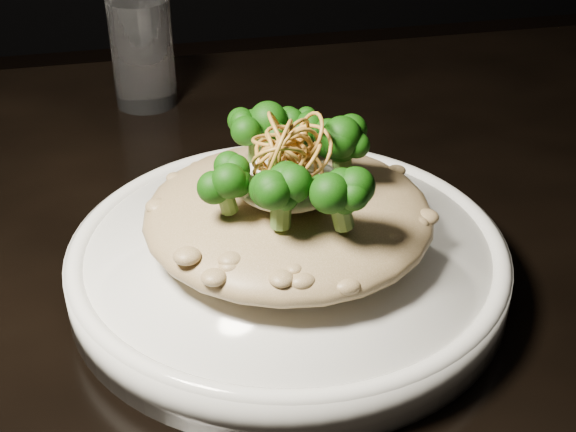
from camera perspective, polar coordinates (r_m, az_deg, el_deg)
The scene contains 7 objects.
table at distance 0.66m, azimuth -4.93°, elevation -8.23°, with size 1.10×0.80×0.75m.
plate at distance 0.56m, azimuth 0.00°, elevation -3.42°, with size 0.30×0.30×0.03m, color silver.
risotto at distance 0.54m, azimuth 0.03°, elevation 0.13°, with size 0.20×0.20×0.04m, color brown.
broccoli at distance 0.51m, azimuth 0.10°, elevation 4.34°, with size 0.15×0.15×0.05m, color black, non-canonical shape.
cheese at distance 0.52m, azimuth 0.01°, elevation 2.38°, with size 0.07×0.07×0.02m, color white.
shallots at distance 0.50m, azimuth 0.24°, elevation 5.41°, with size 0.06×0.06×0.04m, color brown, non-canonical shape.
drinking_glass at distance 0.82m, azimuth -10.30°, elevation 11.34°, with size 0.06×0.06×0.11m, color white.
Camera 1 is at (-0.05, -0.50, 1.09)m, focal length 50.00 mm.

